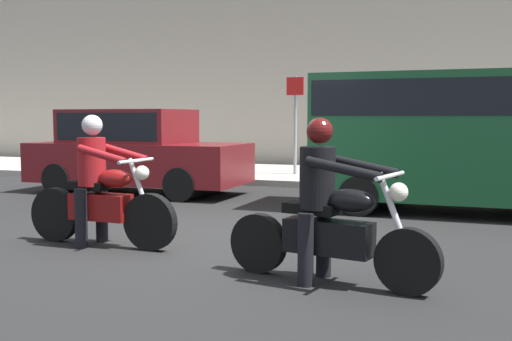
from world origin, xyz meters
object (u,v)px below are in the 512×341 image
(street_sign_post, at_px, (295,115))
(parked_sedan_maroon, at_px, (134,151))
(motorcycle_with_rider_black_leather, at_px, (328,216))
(parked_van_forest_green, at_px, (454,133))
(motorcycle_with_rider_crimson, at_px, (99,193))

(street_sign_post, bearing_deg, parked_sedan_maroon, -121.29)
(motorcycle_with_rider_black_leather, xyz_separation_m, parked_van_forest_green, (0.89, 4.91, 0.67))
(motorcycle_with_rider_black_leather, relative_size, parked_sedan_maroon, 0.48)
(parked_sedan_maroon, height_order, street_sign_post, street_sign_post)
(parked_sedan_maroon, xyz_separation_m, street_sign_post, (2.30, 3.78, 0.74))
(parked_van_forest_green, xyz_separation_m, street_sign_post, (-3.95, 4.16, 0.31))
(parked_sedan_maroon, bearing_deg, motorcycle_with_rider_black_leather, -44.68)
(motorcycle_with_rider_crimson, relative_size, parked_van_forest_green, 0.47)
(motorcycle_with_rider_black_leather, height_order, parked_sedan_maroon, parked_sedan_maroon)
(motorcycle_with_rider_crimson, xyz_separation_m, street_sign_post, (-0.05, 8.39, 0.97))
(motorcycle_with_rider_crimson, distance_m, parked_sedan_maroon, 5.17)
(motorcycle_with_rider_crimson, relative_size, street_sign_post, 0.86)
(parked_van_forest_green, bearing_deg, parked_sedan_maroon, 176.50)
(parked_van_forest_green, xyz_separation_m, parked_sedan_maroon, (-6.25, 0.38, -0.43))
(motorcycle_with_rider_crimson, height_order, motorcycle_with_rider_black_leather, motorcycle_with_rider_crimson)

